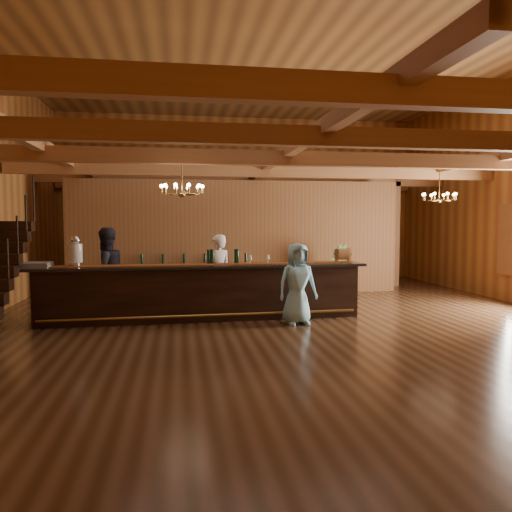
{
  "coord_description": "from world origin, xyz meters",
  "views": [
    {
      "loc": [
        -2.08,
        -9.99,
        2.0
      ],
      "look_at": [
        -0.45,
        0.52,
        1.25
      ],
      "focal_mm": 35.0,
      "sensor_mm": 36.0,
      "label": 1
    }
  ],
  "objects": [
    {
      "name": "floor",
      "position": [
        0.0,
        0.0,
        0.0
      ],
      "size": [
        14.0,
        14.0,
        0.0
      ],
      "primitive_type": "plane",
      "color": "#4F3322",
      "rests_on": "ground"
    },
    {
      "name": "ceiling",
      "position": [
        0.0,
        0.0,
        5.5
      ],
      "size": [
        14.0,
        14.0,
        0.0
      ],
      "primitive_type": "plane",
      "rotation": [
        3.14,
        0.0,
        0.0
      ],
      "color": "#A16B34",
      "rests_on": "wall_back"
    },
    {
      "name": "wall_back",
      "position": [
        0.0,
        7.0,
        2.75
      ],
      "size": [
        12.0,
        0.1,
        5.5
      ],
      "primitive_type": "cube",
      "color": "#A86F2E",
      "rests_on": "floor"
    },
    {
      "name": "wall_front",
      "position": [
        0.0,
        -7.0,
        2.75
      ],
      "size": [
        12.0,
        0.1,
        5.5
      ],
      "primitive_type": "cube",
      "color": "#A86F2E",
      "rests_on": "floor"
    },
    {
      "name": "beam_grid",
      "position": [
        0.0,
        0.51,
        3.24
      ],
      "size": [
        11.9,
        13.9,
        0.39
      ],
      "color": "#925D38",
      "rests_on": "wall_left"
    },
    {
      "name": "support_posts",
      "position": [
        0.0,
        -0.5,
        1.6
      ],
      "size": [
        9.2,
        10.2,
        3.2
      ],
      "color": "#925D38",
      "rests_on": "floor"
    },
    {
      "name": "partition_wall",
      "position": [
        -0.5,
        3.5,
        1.55
      ],
      "size": [
        9.0,
        0.18,
        3.1
      ],
      "primitive_type": "cube",
      "color": "brown",
      "rests_on": "floor"
    },
    {
      "name": "backroom_boxes",
      "position": [
        -0.29,
        5.5,
        0.53
      ],
      "size": [
        4.1,
        0.6,
        1.1
      ],
      "color": "black",
      "rests_on": "floor"
    },
    {
      "name": "tasting_bar",
      "position": [
        -1.61,
        0.1,
        0.57
      ],
      "size": [
        6.74,
        1.1,
        1.13
      ],
      "rotation": [
        0.0,
        0.0,
        0.04
      ],
      "color": "black",
      "rests_on": "floor"
    },
    {
      "name": "beverage_dispenser",
      "position": [
        -4.07,
        0.07,
        1.41
      ],
      "size": [
        0.26,
        0.26,
        0.6
      ],
      "color": "silver",
      "rests_on": "tasting_bar"
    },
    {
      "name": "glass_rack_tray",
      "position": [
        -4.75,
        -0.06,
        1.17
      ],
      "size": [
        0.5,
        0.5,
        0.1
      ],
      "primitive_type": "cube",
      "color": "gray",
      "rests_on": "tasting_bar"
    },
    {
      "name": "raffle_drum",
      "position": [
        1.36,
        0.16,
        1.3
      ],
      "size": [
        0.34,
        0.24,
        0.3
      ],
      "color": "#A6753E",
      "rests_on": "tasting_bar"
    },
    {
      "name": "bar_bottle_0",
      "position": [
        -1.48,
        0.24,
        1.27
      ],
      "size": [
        0.07,
        0.07,
        0.3
      ],
      "primitive_type": "cylinder",
      "color": "black",
      "rests_on": "tasting_bar"
    },
    {
      "name": "bar_bottle_1",
      "position": [
        -1.41,
        0.24,
        1.27
      ],
      "size": [
        0.07,
        0.07,
        0.3
      ],
      "primitive_type": "cylinder",
      "color": "black",
      "rests_on": "tasting_bar"
    },
    {
      "name": "bar_bottle_2",
      "position": [
        -0.92,
        0.26,
        1.27
      ],
      "size": [
        0.07,
        0.07,
        0.3
      ],
      "primitive_type": "cylinder",
      "color": "black",
      "rests_on": "tasting_bar"
    },
    {
      "name": "bar_bottle_3",
      "position": [
        -0.89,
        0.26,
        1.27
      ],
      "size": [
        0.07,
        0.07,
        0.3
      ],
      "primitive_type": "cylinder",
      "color": "black",
      "rests_on": "tasting_bar"
    },
    {
      "name": "backbar_shelf",
      "position": [
        -1.68,
        3.09,
        0.44
      ],
      "size": [
        3.14,
        0.94,
        0.87
      ],
      "primitive_type": "cube",
      "rotation": [
        0.0,
        0.0,
        -0.15
      ],
      "color": "black",
      "rests_on": "floor"
    },
    {
      "name": "chandelier_left",
      "position": [
        -2.01,
        -0.46,
        2.6
      ],
      "size": [
        0.8,
        0.8,
        0.76
      ],
      "color": "#AA8A40",
      "rests_on": "beam_grid"
    },
    {
      "name": "chandelier_right",
      "position": [
        4.14,
        1.28,
        2.59
      ],
      "size": [
        0.8,
        0.8,
        0.77
      ],
      "color": "#AA8A40",
      "rests_on": "beam_grid"
    },
    {
      "name": "bartender",
      "position": [
        -1.24,
        0.84,
        0.86
      ],
      "size": [
        0.74,
        0.63,
        1.71
      ],
      "primitive_type": "imported",
      "rotation": [
        0.0,
        0.0,
        3.56
      ],
      "color": "white",
      "rests_on": "floor"
    },
    {
      "name": "staff_second",
      "position": [
        -3.61,
        0.78,
        0.93
      ],
      "size": [
        1.15,
        1.12,
        1.87
      ],
      "primitive_type": "imported",
      "rotation": [
        0.0,
        0.0,
        3.81
      ],
      "color": "#201F2A",
      "rests_on": "floor"
    },
    {
      "name": "guest",
      "position": [
        0.18,
        -0.64,
        0.79
      ],
      "size": [
        0.83,
        0.61,
        1.58
      ],
      "primitive_type": "imported",
      "rotation": [
        0.0,
        0.0,
        0.14
      ],
      "color": "#8DCFEA",
      "rests_on": "floor"
    },
    {
      "name": "floor_plant",
      "position": [
        1.96,
        2.65,
        0.7
      ],
      "size": [
        0.78,
        0.63,
        1.4
      ],
      "primitive_type": "imported",
      "rotation": [
        0.0,
        0.0,
        0.01
      ],
      "color": "#32682A",
      "rests_on": "floor"
    }
  ]
}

